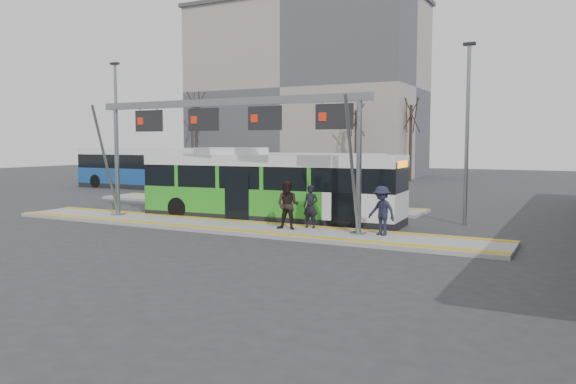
% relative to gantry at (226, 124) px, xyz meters
% --- Properties ---
extents(ground, '(120.00, 120.00, 0.00)m').
position_rel_gantry_xyz_m(ground, '(0.35, -0.25, -4.30)').
color(ground, '#2D2D30').
rests_on(ground, ground).
extents(platform_main, '(22.00, 3.00, 0.15)m').
position_rel_gantry_xyz_m(platform_main, '(0.35, -0.25, -4.22)').
color(platform_main, gray).
rests_on(platform_main, ground).
extents(platform_second, '(20.00, 3.00, 0.15)m').
position_rel_gantry_xyz_m(platform_second, '(-3.65, 7.75, -4.22)').
color(platform_second, gray).
rests_on(platform_second, ground).
extents(tactile_main, '(22.00, 2.65, 0.02)m').
position_rel_gantry_xyz_m(tactile_main, '(0.35, -0.25, -4.14)').
color(tactile_main, gold).
rests_on(tactile_main, platform_main).
extents(tactile_second, '(20.00, 0.35, 0.02)m').
position_rel_gantry_xyz_m(tactile_second, '(-3.65, 8.90, -4.14)').
color(tactile_second, gold).
rests_on(tactile_second, platform_second).
extents(gantry, '(13.00, 1.68, 5.20)m').
position_rel_gantry_xyz_m(gantry, '(0.00, 0.00, 0.00)').
color(gantry, slate).
rests_on(gantry, platform_main).
extents(apartment_block, '(24.50, 12.50, 18.40)m').
position_rel_gantry_xyz_m(apartment_block, '(-13.65, 35.75, 4.91)').
color(apartment_block, gray).
rests_on(apartment_block, ground).
extents(hero_bus, '(12.16, 3.30, 3.31)m').
position_rel_gantry_xyz_m(hero_bus, '(0.61, 2.55, -2.79)').
color(hero_bus, black).
rests_on(hero_bus, ground).
extents(bg_bus_green, '(11.66, 2.69, 2.90)m').
position_rel_gantry_xyz_m(bg_bus_green, '(-2.87, 11.25, -2.87)').
color(bg_bus_green, black).
rests_on(bg_bus_green, ground).
extents(bg_bus_blue, '(12.12, 2.90, 3.15)m').
position_rel_gantry_xyz_m(bg_bus_blue, '(-16.59, 13.83, -2.74)').
color(bg_bus_blue, black).
rests_on(bg_bus_blue, ground).
extents(passenger_a, '(0.62, 0.41, 1.71)m').
position_rel_gantry_xyz_m(passenger_a, '(3.65, 0.54, -3.30)').
color(passenger_a, black).
rests_on(passenger_a, platform_main).
extents(passenger_b, '(1.01, 0.84, 1.91)m').
position_rel_gantry_xyz_m(passenger_b, '(3.04, -0.23, -3.20)').
color(passenger_b, black).
rests_on(passenger_b, platform_main).
extents(passenger_c, '(1.33, 1.05, 1.80)m').
position_rel_gantry_xyz_m(passenger_c, '(6.72, 0.13, -3.25)').
color(passenger_c, '#1C1F34').
rests_on(passenger_c, platform_main).
extents(tree_left, '(1.40, 1.40, 7.28)m').
position_rel_gantry_xyz_m(tree_left, '(-4.89, 27.89, 1.22)').
color(tree_left, '#382B21').
rests_on(tree_left, ground).
extents(tree_mid, '(1.40, 1.40, 7.91)m').
position_rel_gantry_xyz_m(tree_mid, '(-0.97, 31.59, 1.70)').
color(tree_mid, '#382B21').
rests_on(tree_mid, ground).
extents(tree_far, '(1.40, 1.40, 9.11)m').
position_rel_gantry_xyz_m(tree_far, '(-22.65, 28.05, 2.61)').
color(tree_far, '#382B21').
rests_on(tree_far, ground).
extents(lamp_west, '(0.50, 0.25, 8.01)m').
position_rel_gantry_xyz_m(lamp_west, '(-10.31, 4.27, -0.05)').
color(lamp_west, slate).
rests_on(lamp_west, ground).
extents(lamp_east, '(0.50, 0.25, 7.70)m').
position_rel_gantry_xyz_m(lamp_east, '(8.76, 5.18, -0.21)').
color(lamp_east, slate).
rests_on(lamp_east, ground).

